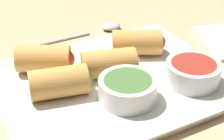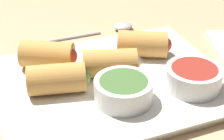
# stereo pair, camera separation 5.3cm
# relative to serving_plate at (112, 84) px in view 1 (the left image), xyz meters

# --- Properties ---
(table_surface) EXTENTS (1.80, 1.40, 0.02)m
(table_surface) POSITION_rel_serving_plate_xyz_m (0.04, 0.02, -0.02)
(table_surface) COLOR tan
(table_surface) RESTS_ON ground
(serving_plate) EXTENTS (0.33, 0.27, 0.01)m
(serving_plate) POSITION_rel_serving_plate_xyz_m (0.00, 0.00, 0.00)
(serving_plate) COLOR white
(serving_plate) RESTS_ON table_surface
(roll_front_left) EXTENTS (0.09, 0.07, 0.04)m
(roll_front_left) POSITION_rel_serving_plate_xyz_m (0.07, -0.07, 0.03)
(roll_front_left) COLOR #D19347
(roll_front_left) RESTS_ON serving_plate
(roll_front_right) EXTENTS (0.09, 0.07, 0.04)m
(roll_front_right) POSITION_rel_serving_plate_xyz_m (-0.08, -0.05, 0.03)
(roll_front_right) COLOR #D19347
(roll_front_right) RESTS_ON serving_plate
(roll_back_left) EXTENTS (0.09, 0.06, 0.04)m
(roll_back_left) POSITION_rel_serving_plate_xyz_m (0.08, 0.00, 0.03)
(roll_back_left) COLOR #D19347
(roll_back_left) RESTS_ON serving_plate
(roll_back_right) EXTENTS (0.09, 0.06, 0.04)m
(roll_back_right) POSITION_rel_serving_plate_xyz_m (-0.01, -0.01, 0.03)
(roll_back_right) COLOR #D19347
(roll_back_right) RESTS_ON serving_plate
(dipping_bowl_near) EXTENTS (0.08, 0.08, 0.03)m
(dipping_bowl_near) POSITION_rel_serving_plate_xyz_m (0.00, 0.05, 0.02)
(dipping_bowl_near) COLOR silver
(dipping_bowl_near) RESTS_ON serving_plate
(dipping_bowl_far) EXTENTS (0.08, 0.08, 0.03)m
(dipping_bowl_far) POSITION_rel_serving_plate_xyz_m (-0.10, 0.06, 0.02)
(dipping_bowl_far) COLOR silver
(dipping_bowl_far) RESTS_ON serving_plate
(spoon) EXTENTS (0.17, 0.03, 0.01)m
(spoon) POSITION_rel_serving_plate_xyz_m (-0.08, -0.18, -0.00)
(spoon) COLOR #B2B2B7
(spoon) RESTS_ON table_surface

